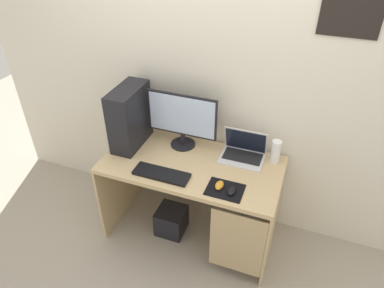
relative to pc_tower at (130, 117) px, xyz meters
name	(u,v)px	position (x,y,z in m)	size (l,w,h in m)	color
ground_plane	(192,230)	(0.56, -0.08, -1.02)	(8.00, 8.00, 0.00)	#9E9384
wall_back	(210,80)	(0.56, 0.30, 0.28)	(4.00, 0.05, 2.60)	beige
desk	(193,180)	(0.57, -0.10, -0.41)	(1.38, 0.69, 0.77)	tan
pc_tower	(130,117)	(0.00, 0.00, 0.00)	(0.19, 0.41, 0.50)	black
monitor	(182,119)	(0.40, 0.11, 0.00)	(0.57, 0.20, 0.47)	black
laptop	(243,152)	(0.91, 0.13, -0.20)	(0.34, 0.24, 0.24)	silver
speaker	(276,152)	(1.15, 0.16, -0.16)	(0.07, 0.07, 0.19)	white
keyboard	(161,174)	(0.40, -0.30, -0.24)	(0.42, 0.14, 0.02)	black
mousepad	(225,190)	(0.88, -0.29, -0.25)	(0.26, 0.20, 0.01)	black
mouse_left	(219,185)	(0.84, -0.28, -0.23)	(0.06, 0.10, 0.03)	orange
mouse_right	(232,191)	(0.93, -0.30, -0.23)	(0.06, 0.10, 0.03)	black
subwoofer	(171,220)	(0.38, -0.14, -0.90)	(0.24, 0.24, 0.24)	black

